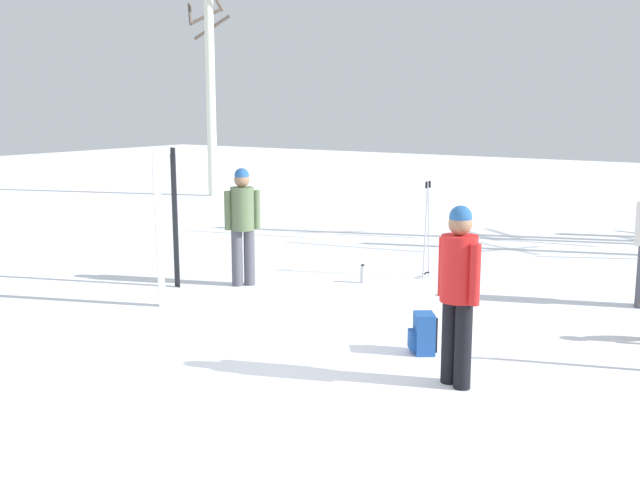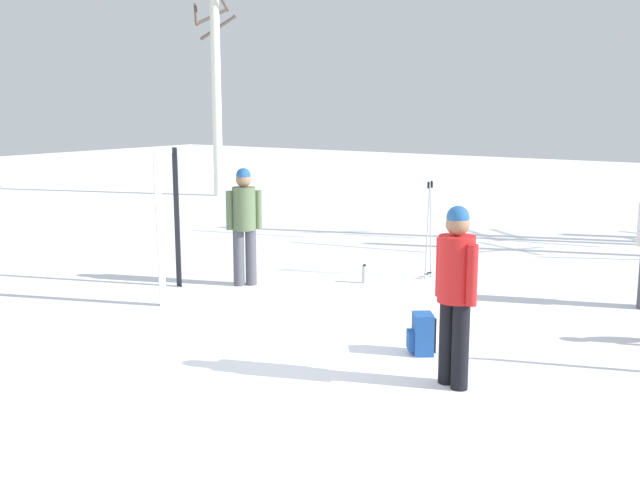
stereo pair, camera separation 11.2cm
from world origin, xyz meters
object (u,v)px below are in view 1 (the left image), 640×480
(person_0, at_px, (458,284))
(backpack_0, at_px, (423,334))
(person_2, at_px, (243,219))
(ski_pair_planted_2, at_px, (159,230))
(birch_tree_0, at_px, (210,50))
(water_bottle_0, at_px, (363,274))
(ski_pair_planted_1, at_px, (175,219))
(ski_poles_0, at_px, (427,227))

(person_0, height_order, backpack_0, person_0)
(person_2, relative_size, backpack_0, 3.90)
(person_2, relative_size, ski_pair_planted_2, 0.84)
(backpack_0, bearing_deg, birch_tree_0, 140.14)
(backpack_0, bearing_deg, water_bottle_0, 131.72)
(ski_pair_planted_2, relative_size, birch_tree_0, 0.26)
(water_bottle_0, relative_size, birch_tree_0, 0.04)
(person_0, bearing_deg, ski_pair_planted_1, 164.13)
(water_bottle_0, bearing_deg, person_2, -141.76)
(person_0, bearing_deg, person_2, 154.43)
(backpack_0, bearing_deg, person_0, -45.28)
(ski_pair_planted_1, xyz_separation_m, ski_poles_0, (2.76, 2.53, -0.21))
(person_0, distance_m, ski_pair_planted_2, 4.40)
(person_2, xyz_separation_m, water_bottle_0, (1.38, 1.09, -0.85))
(ski_pair_planted_1, bearing_deg, person_2, 39.28)
(ski_pair_planted_2, height_order, ski_poles_0, ski_pair_planted_2)
(birch_tree_0, bearing_deg, water_bottle_0, -37.46)
(ski_pair_planted_1, bearing_deg, person_0, -15.87)
(ski_pair_planted_1, xyz_separation_m, birch_tree_0, (-6.93, 8.63, 3.08))
(person_0, bearing_deg, ski_poles_0, 119.27)
(person_2, bearing_deg, birch_tree_0, 133.71)
(person_2, distance_m, backpack_0, 3.88)
(backpack_0, bearing_deg, person_2, 159.24)
(birch_tree_0, bearing_deg, person_0, -40.19)
(person_0, bearing_deg, water_bottle_0, 132.40)
(backpack_0, xyz_separation_m, water_bottle_0, (-2.17, 2.44, -0.08))
(backpack_0, bearing_deg, ski_poles_0, 115.26)
(ski_poles_0, height_order, birch_tree_0, birch_tree_0)
(ski_poles_0, bearing_deg, ski_pair_planted_1, -137.50)
(person_0, xyz_separation_m, water_bottle_0, (-2.84, 3.11, -0.85))
(person_2, distance_m, ski_poles_0, 2.79)
(ski_pair_planted_1, bearing_deg, backpack_0, -9.76)
(person_2, xyz_separation_m, ski_pair_planted_2, (-0.15, -1.51, 0.03))
(person_0, relative_size, ski_pair_planted_2, 0.84)
(ski_pair_planted_1, bearing_deg, birch_tree_0, 128.75)
(ski_pair_planted_2, height_order, birch_tree_0, birch_tree_0)
(ski_pair_planted_1, xyz_separation_m, ski_pair_planted_2, (0.59, -0.90, 0.01))
(ski_pair_planted_2, bearing_deg, ski_poles_0, 57.72)
(person_2, height_order, backpack_0, person_2)
(person_2, height_order, ski_poles_0, person_2)
(person_2, bearing_deg, backpack_0, -20.76)
(person_2, height_order, ski_pair_planted_2, ski_pair_planted_2)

